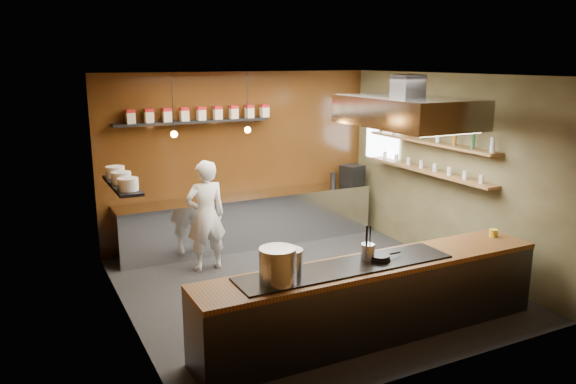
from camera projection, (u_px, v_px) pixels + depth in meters
floor at (308, 287)px, 8.07m from camera, size 5.00×5.00×0.00m
back_wall at (241, 158)px, 9.90m from camera, size 5.00×0.00×5.00m
left_wall at (124, 207)px, 6.64m from camera, size 0.00×5.00×5.00m
right_wall at (448, 170)px, 8.82m from camera, size 0.00×5.00×5.00m
ceiling at (310, 75)px, 7.38m from camera, size 5.00×5.00×0.00m
window_pane at (383, 133)px, 10.19m from camera, size 0.00×1.00×1.00m
prep_counter at (249, 220)px, 9.86m from camera, size 4.60×0.65×0.90m
pass_counter at (374, 299)px, 6.58m from camera, size 4.40×0.72×0.94m
tin_shelf at (193, 122)px, 9.23m from camera, size 2.60×0.26×0.04m
plate_shelf at (122, 185)px, 7.56m from camera, size 0.30×1.40×0.04m
bottle_shelf_upper at (429, 142)px, 8.92m from camera, size 0.26×2.80×0.04m
bottle_shelf_lower at (428, 171)px, 9.02m from camera, size 0.26×2.80×0.04m
extractor_hood at (407, 111)px, 7.72m from camera, size 1.20×2.00×0.72m
pendant_left at (174, 131)px, 8.44m from camera, size 0.10×0.10×0.95m
pendant_right at (248, 127)px, 8.97m from camera, size 0.10×0.10×0.95m
storage_tins at (201, 113)px, 9.26m from camera, size 2.43×0.13×0.22m
plate_stacks at (121, 178)px, 7.54m from camera, size 0.26×1.16×0.16m
bottles at (430, 133)px, 8.88m from camera, size 0.06×2.66×0.24m
wine_glasses at (428, 166)px, 9.00m from camera, size 0.07×2.37×0.13m
stockpot_large at (278, 266)px, 5.78m from camera, size 0.44×0.44×0.38m
stockpot_small at (289, 262)px, 6.02m from camera, size 0.39×0.39×0.29m
utensil_crock at (368, 252)px, 6.44m from camera, size 0.21×0.21×0.20m
frying_pan at (380, 257)px, 6.48m from camera, size 0.43×0.26×0.06m
butter_jar at (493, 233)px, 7.39m from camera, size 0.11×0.11×0.10m
espresso_machine at (352, 175)px, 10.59m from camera, size 0.43×0.42×0.36m
chef at (206, 216)px, 8.59m from camera, size 0.64×0.43×1.73m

